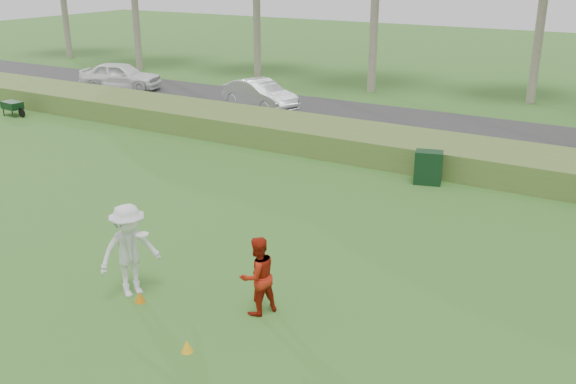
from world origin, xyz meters
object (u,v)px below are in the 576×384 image
Objects in this scene: player_red at (258,276)px; car_mid at (260,94)px; car_left at (121,76)px; utility_cabinet at (428,167)px; player_white at (130,250)px; cone_orange at (140,297)px; cone_yellow at (187,346)px.

car_mid is at bearing -122.78° from player_red.
car_left reaches higher than car_mid.
car_left reaches higher than utility_cabinet.
player_white is 1.92× the size of utility_cabinet.
car_mid is (-7.74, 16.59, 0.62)m from cone_orange.
player_red reaches higher than car_left.
cone_orange is (-2.37, -0.93, -0.71)m from player_red.
utility_cabinet is 0.25× the size of car_left.
utility_cabinet is (2.69, 10.40, 0.42)m from cone_orange.
utility_cabinet reaches higher than cone_yellow.
player_red is 18.65m from car_mid.
player_white is 2.79m from cone_yellow.
player_white is 17.98m from car_mid.
utility_cabinet is (3.06, 10.21, -0.49)m from player_white.
cone_orange is 2.22m from cone_yellow.
utility_cabinet is 0.26× the size of car_mid.
cone_yellow is 0.06× the size of car_left.
player_white reaches higher than player_red.
player_white reaches higher than cone_yellow.
player_white is at bearing 154.95° from cone_yellow.
car_left is (-18.90, 17.68, 0.68)m from cone_yellow.
player_white is at bearing -122.39° from utility_cabinet.
cone_yellow is at bearing -109.09° from utility_cabinet.
player_white is 8.49× the size of cone_orange.
cone_orange is at bearing -92.93° from player_white.
player_red is 0.40× the size of car_mid.
car_mid is (-10.43, 6.19, 0.21)m from utility_cabinet.
cone_yellow is 25.89m from car_left.
cone_orange is at bearing 155.46° from cone_yellow.
player_white is 1.24× the size of player_red.
cone_yellow is 20.06m from car_mid.
player_red is 9.48m from utility_cabinet.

